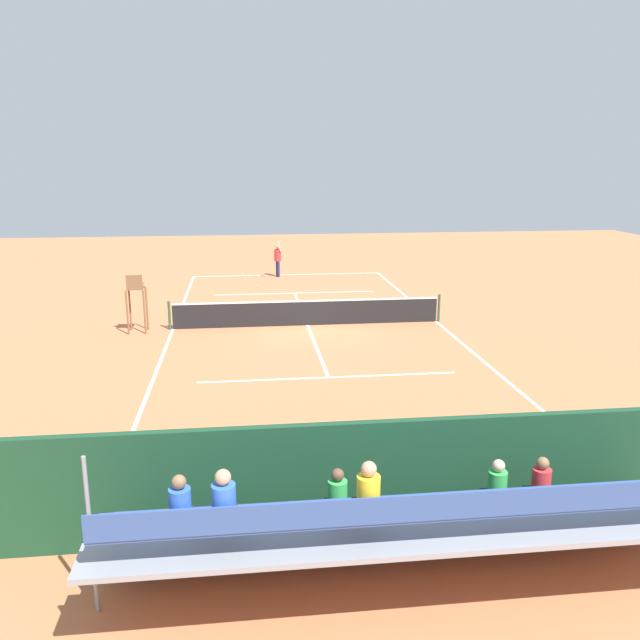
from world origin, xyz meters
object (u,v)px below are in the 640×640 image
at_px(bleacher_stand, 412,524).
at_px(tennis_player, 278,258).
at_px(equipment_bag, 395,502).
at_px(tennis_ball_near, 257,286).
at_px(umpire_chair, 136,297).
at_px(tennis_net, 307,312).
at_px(courtside_bench, 487,474).
at_px(tennis_racket, 259,276).
at_px(tennis_ball_far, 245,279).

relative_size(bleacher_stand, tennis_player, 4.70).
xyz_separation_m(equipment_bag, tennis_ball_near, (1.94, -21.30, -0.15)).
distance_m(umpire_chair, equipment_bag, 14.64).
relative_size(tennis_net, equipment_bag, 11.44).
xyz_separation_m(bleacher_stand, tennis_player, (0.53, -25.84, 0.08)).
height_order(courtside_bench, tennis_racket, courtside_bench).
xyz_separation_m(tennis_net, tennis_ball_far, (2.27, -9.72, -0.47)).
xyz_separation_m(umpire_chair, tennis_racket, (-4.65, -11.16, -1.30)).
bearing_deg(bleacher_stand, tennis_ball_near, -85.78).
xyz_separation_m(tennis_net, tennis_player, (0.53, -10.49, 0.51)).
relative_size(umpire_chair, equipment_bag, 2.38).
relative_size(tennis_net, bleacher_stand, 1.14).
height_order(tennis_net, bleacher_stand, bleacher_stand).
distance_m(bleacher_stand, umpire_chair, 16.28).
bearing_deg(tennis_racket, tennis_ball_far, 58.00).
bearing_deg(tennis_racket, umpire_chair, 67.39).
xyz_separation_m(umpire_chair, tennis_ball_far, (-3.93, -10.02, -1.28)).
bearing_deg(equipment_bag, tennis_net, -89.03).
relative_size(bleacher_stand, umpire_chair, 4.23).
xyz_separation_m(tennis_racket, tennis_ball_near, (0.16, 2.97, 0.02)).
bearing_deg(tennis_net, tennis_player, -87.12).
bearing_deg(equipment_bag, tennis_racket, -85.81).
bearing_deg(equipment_bag, umpire_chair, -63.87).
height_order(umpire_chair, tennis_player, umpire_chair).
height_order(umpire_chair, tennis_ball_far, umpire_chair).
distance_m(tennis_racket, tennis_ball_far, 1.35).
distance_m(tennis_net, tennis_racket, 10.99).
relative_size(umpire_chair, tennis_ball_far, 32.42).
height_order(courtside_bench, tennis_ball_near, courtside_bench).
xyz_separation_m(courtside_bench, equipment_bag, (1.74, 0.13, -0.38)).
bearing_deg(tennis_player, umpire_chair, 62.27).
bearing_deg(tennis_ball_far, tennis_player, -156.04).
height_order(tennis_player, tennis_ball_far, tennis_player).
relative_size(umpire_chair, tennis_racket, 3.67).
bearing_deg(tennis_net, tennis_ball_far, -76.86).
bearing_deg(tennis_ball_far, bleacher_stand, 95.17).
height_order(equipment_bag, tennis_ball_far, equipment_bag).
relative_size(tennis_net, umpire_chair, 4.81).
xyz_separation_m(courtside_bench, tennis_racket, (3.52, -24.14, -0.54)).
xyz_separation_m(tennis_net, umpire_chair, (6.20, 0.30, 0.81)).
xyz_separation_m(umpire_chair, tennis_ball_near, (-4.48, -8.20, -1.28)).
xyz_separation_m(courtside_bench, tennis_ball_far, (4.24, -22.99, -0.53)).
height_order(bleacher_stand, tennis_player, bleacher_stand).
relative_size(courtside_bench, tennis_ball_far, 27.27).
bearing_deg(tennis_player, tennis_ball_near, 65.39).
bearing_deg(bleacher_stand, equipment_bag, -96.71).
xyz_separation_m(tennis_player, tennis_ball_near, (1.19, 2.59, -0.98)).
distance_m(tennis_player, tennis_ball_far, 2.14).
distance_m(bleacher_stand, tennis_ball_near, 23.33).
distance_m(bleacher_stand, tennis_racket, 26.27).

